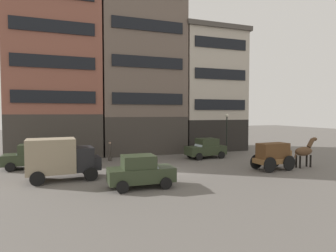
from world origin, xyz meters
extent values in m
plane|color=#605B56|center=(0.00, 0.00, 0.00)|extent=(120.00, 120.00, 0.00)
cube|color=#38332D|center=(-7.92, 10.89, 2.04)|extent=(8.24, 6.68, 4.08)
cube|color=brown|center=(-7.92, 10.89, 10.17)|extent=(8.24, 6.68, 12.17)
cube|color=black|center=(-7.92, 7.49, 5.60)|extent=(6.92, 0.12, 1.10)
cube|color=black|center=(-7.92, 7.49, 8.65)|extent=(6.92, 0.12, 1.10)
cube|color=black|center=(-7.92, 7.49, 11.69)|extent=(6.92, 0.12, 1.10)
cube|color=#38332D|center=(0.54, 10.89, 1.91)|extent=(8.39, 6.68, 3.82)
cube|color=#66564C|center=(0.54, 10.89, 10.88)|extent=(8.39, 6.68, 14.12)
cube|color=black|center=(0.54, 7.49, 5.58)|extent=(7.05, 0.12, 1.10)
cube|color=black|center=(0.54, 7.49, 9.11)|extent=(7.05, 0.12, 1.10)
cube|color=black|center=(0.54, 7.49, 12.64)|extent=(7.05, 0.12, 1.10)
cube|color=black|center=(8.47, 10.89, 1.73)|extent=(7.15, 6.68, 3.46)
cube|color=#B7AD9E|center=(8.47, 10.89, 8.32)|extent=(7.15, 6.68, 9.71)
cube|color=#47423D|center=(8.47, 10.89, 13.42)|extent=(7.65, 7.18, 0.50)
cube|color=black|center=(8.47, 7.49, 5.08)|extent=(6.00, 0.12, 1.10)
cube|color=black|center=(8.47, 7.49, 8.32)|extent=(6.00, 0.12, 1.10)
cube|color=black|center=(8.47, 7.49, 11.55)|extent=(6.00, 0.12, 1.10)
cube|color=brown|center=(7.43, -2.00, 0.70)|extent=(2.78, 1.48, 0.36)
cube|color=brown|center=(7.43, -2.00, 1.43)|extent=(2.37, 1.26, 1.10)
cube|color=brown|center=(8.58, -1.93, 1.18)|extent=(0.47, 1.06, 0.50)
cylinder|color=black|center=(8.28, -1.23, 0.55)|extent=(1.10, 0.16, 1.10)
cylinder|color=black|center=(8.38, -2.65, 0.55)|extent=(1.10, 0.16, 1.10)
cylinder|color=black|center=(6.48, -1.36, 0.55)|extent=(1.10, 0.16, 1.10)
cylinder|color=black|center=(6.58, -2.77, 0.55)|extent=(1.10, 0.16, 1.10)
ellipsoid|color=#513823|center=(10.33, -2.00, 1.25)|extent=(1.74, 0.72, 0.70)
cylinder|color=#513823|center=(11.05, -1.96, 1.85)|extent=(0.68, 0.36, 0.76)
ellipsoid|color=#513823|center=(11.45, -1.93, 2.15)|extent=(0.58, 0.28, 0.30)
cylinder|color=#513823|center=(9.53, -2.06, 1.10)|extent=(0.27, 0.12, 0.65)
cylinder|color=black|center=(10.87, -1.79, 0.47)|extent=(0.14, 0.14, 0.95)
cylinder|color=black|center=(10.89, -2.15, 0.47)|extent=(0.14, 0.14, 0.95)
cylinder|color=black|center=(9.77, -1.86, 0.47)|extent=(0.14, 0.14, 0.95)
cylinder|color=black|center=(9.79, -2.22, 0.47)|extent=(0.14, 0.14, 0.95)
cube|color=black|center=(-5.99, -0.19, 1.27)|extent=(1.52, 1.80, 1.50)
cube|color=black|center=(-5.29, -0.13, 0.97)|extent=(1.01, 1.51, 0.80)
cube|color=gray|center=(-7.78, -0.32, 1.57)|extent=(2.94, 2.11, 2.10)
cube|color=silver|center=(-5.54, -0.15, 1.52)|extent=(0.29, 1.37, 0.64)
cylinder|color=black|center=(-5.61, 0.80, 0.42)|extent=(0.85, 0.28, 0.84)
cylinder|color=black|center=(-5.47, -1.10, 0.42)|extent=(0.85, 0.28, 0.84)
cylinder|color=black|center=(-8.60, 0.57, 0.42)|extent=(0.85, 0.28, 0.84)
cylinder|color=black|center=(-8.46, -1.33, 0.42)|extent=(0.85, 0.28, 0.84)
cube|color=#2D3823|center=(5.18, 4.45, 0.73)|extent=(3.84, 1.97, 0.80)
cube|color=#2D3823|center=(5.33, 4.47, 1.48)|extent=(1.94, 1.62, 0.70)
cube|color=silver|center=(4.49, 4.38, 1.35)|extent=(0.47, 1.34, 0.56)
cylinder|color=black|center=(4.07, 3.49, 0.33)|extent=(0.67, 0.25, 0.66)
cylinder|color=black|center=(3.90, 5.16, 0.33)|extent=(0.67, 0.25, 0.66)
cylinder|color=black|center=(6.46, 3.74, 0.33)|extent=(0.67, 0.25, 0.66)
cylinder|color=black|center=(6.29, 5.41, 0.33)|extent=(0.67, 0.25, 0.66)
cube|color=#2D3823|center=(-2.89, -3.57, 0.73)|extent=(3.71, 1.62, 0.80)
cube|color=#2D3823|center=(-3.04, -3.57, 1.48)|extent=(1.81, 1.45, 0.70)
cube|color=silver|center=(-2.19, -3.57, 1.35)|extent=(0.34, 1.31, 0.56)
cylinder|color=black|center=(-1.68, -2.74, 0.33)|extent=(0.66, 0.18, 0.66)
cylinder|color=black|center=(-1.69, -4.42, 0.33)|extent=(0.66, 0.18, 0.66)
cylinder|color=black|center=(-4.08, -2.72, 0.33)|extent=(0.66, 0.18, 0.66)
cylinder|color=black|center=(-4.09, -4.40, 0.33)|extent=(0.66, 0.18, 0.66)
cube|color=#2D3823|center=(-9.59, 4.41, 0.73)|extent=(3.75, 1.72, 0.80)
cube|color=#2D3823|center=(-9.44, 4.42, 1.48)|extent=(1.84, 1.50, 0.70)
cube|color=silver|center=(-10.29, 4.39, 1.35)|extent=(0.38, 1.32, 0.56)
cylinder|color=black|center=(-10.76, 3.54, 0.33)|extent=(0.67, 0.20, 0.66)
cylinder|color=black|center=(-10.81, 5.21, 0.33)|extent=(0.67, 0.20, 0.66)
cylinder|color=black|center=(-8.36, 3.61, 0.33)|extent=(0.67, 0.20, 0.66)
cylinder|color=black|center=(-8.41, 5.29, 0.33)|extent=(0.67, 0.20, 0.66)
cylinder|color=#38332D|center=(-3.54, 5.78, 0.42)|extent=(0.16, 0.16, 0.85)
cylinder|color=#38332D|center=(-3.34, 5.78, 0.42)|extent=(0.16, 0.16, 0.85)
cylinder|color=#38332D|center=(-3.44, 5.78, 1.16)|extent=(0.51, 0.51, 0.62)
sphere|color=tan|center=(-3.44, 5.78, 1.60)|extent=(0.22, 0.22, 0.22)
cylinder|color=#38332D|center=(-3.44, 5.78, 1.70)|extent=(0.28, 0.28, 0.02)
cylinder|color=#38332D|center=(-3.44, 5.78, 1.75)|extent=(0.18, 0.18, 0.09)
cylinder|color=black|center=(8.40, 6.09, 1.90)|extent=(0.12, 0.12, 3.80)
sphere|color=silver|center=(8.40, 6.09, 3.96)|extent=(0.32, 0.32, 0.32)
camera|label=1|loc=(-6.52, -18.75, 4.20)|focal=29.76mm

